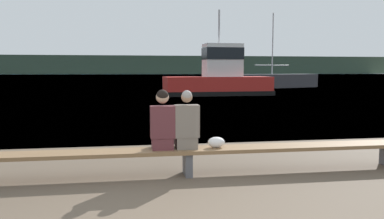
{
  "coord_description": "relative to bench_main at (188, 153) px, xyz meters",
  "views": [
    {
      "loc": [
        -0.56,
        -3.96,
        1.8
      ],
      "look_at": [
        0.87,
        5.25,
        0.81
      ],
      "focal_mm": 35.0,
      "sensor_mm": 36.0,
      "label": 1
    }
  ],
  "objects": [
    {
      "name": "water_surface",
      "position": [
        -0.33,
        122.67,
        -0.38
      ],
      "size": [
        240.0,
        240.0,
        0.0
      ],
      "primitive_type": "plane",
      "color": "#386084",
      "rests_on": "ground"
    },
    {
      "name": "far_shoreline",
      "position": [
        -0.33,
        176.64,
        3.89
      ],
      "size": [
        600.0,
        12.0,
        8.55
      ],
      "primitive_type": "cube",
      "color": "#2D3D2D",
      "rests_on": "ground"
    },
    {
      "name": "bench_main",
      "position": [
        0.0,
        0.0,
        0.0
      ],
      "size": [
        8.24,
        0.5,
        0.46
      ],
      "color": "brown",
      "rests_on": "ground"
    },
    {
      "name": "person_left",
      "position": [
        -0.42,
        0.01,
        0.51
      ],
      "size": [
        0.41,
        0.42,
        1.01
      ],
      "color": "#56282D",
      "rests_on": "bench_main"
    },
    {
      "name": "person_right",
      "position": [
        -0.01,
        0.01,
        0.49
      ],
      "size": [
        0.41,
        0.42,
        1.0
      ],
      "color": "#70665B",
      "rests_on": "bench_main"
    },
    {
      "name": "shopping_bag",
      "position": [
        0.5,
        0.01,
        0.17
      ],
      "size": [
        0.3,
        0.19,
        0.19
      ],
      "color": "white",
      "rests_on": "bench_main"
    },
    {
      "name": "tugboat_red",
      "position": [
        5.17,
        20.19,
        0.77
      ],
      "size": [
        7.86,
        3.22,
        6.04
      ],
      "rotation": [
        0.0,
        0.0,
        1.62
      ],
      "color": "red",
      "rests_on": "water_surface"
    },
    {
      "name": "moored_sailboat",
      "position": [
        13.43,
        30.24,
        0.32
      ],
      "size": [
        9.88,
        5.42,
        7.45
      ],
      "rotation": [
        0.0,
        0.0,
        1.92
      ],
      "color": "#333338",
      "rests_on": "water_surface"
    }
  ]
}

